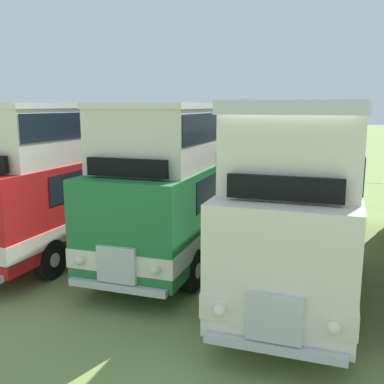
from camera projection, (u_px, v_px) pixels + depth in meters
The scene contains 3 objects.
bus_first_in_row at pixel (96, 163), 15.41m from camera, with size 2.85×11.50×4.49m.
bus_second_in_row at pixel (194, 169), 14.10m from camera, with size 3.11×10.37×4.49m.
bus_third_in_row at pixel (309, 182), 12.28m from camera, with size 3.11×11.60×4.52m.
Camera 1 is at (-3.90, -12.67, 4.43)m, focal length 41.93 mm.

